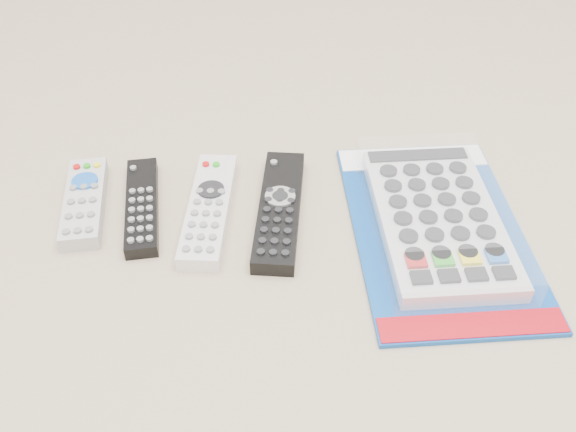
{
  "coord_description": "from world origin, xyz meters",
  "views": [
    {
      "loc": [
        -0.02,
        -0.53,
        0.52
      ],
      "look_at": [
        0.01,
        0.02,
        0.01
      ],
      "focal_mm": 40.0,
      "sensor_mm": 36.0,
      "label": 1
    }
  ],
  "objects": [
    {
      "name": "remote_large_black",
      "position": [
        0.0,
        0.04,
        0.01
      ],
      "size": [
        0.07,
        0.21,
        0.02
      ],
      "rotation": [
        0.0,
        0.0,
        -0.13
      ],
      "color": "black",
      "rests_on": "ground"
    },
    {
      "name": "remote_small_grey",
      "position": [
        -0.23,
        0.07,
        0.01
      ],
      "size": [
        0.06,
        0.15,
        0.02
      ],
      "rotation": [
        0.0,
        0.0,
        0.09
      ],
      "color": "#A5A5A8",
      "rests_on": "ground"
    },
    {
      "name": "remote_silver_dvd",
      "position": [
        -0.08,
        0.05,
        0.01
      ],
      "size": [
        0.07,
        0.19,
        0.02
      ],
      "rotation": [
        0.0,
        0.0,
        -0.1
      ],
      "color": "silver",
      "rests_on": "ground"
    },
    {
      "name": "jumbo_remote_packaged",
      "position": [
        0.18,
        0.01,
        0.02
      ],
      "size": [
        0.2,
        0.32,
        0.04
      ],
      "rotation": [
        0.0,
        0.0,
        0.02
      ],
      "color": "navy",
      "rests_on": "ground"
    },
    {
      "name": "remote_slim_black",
      "position": [
        -0.17,
        0.06,
        0.01
      ],
      "size": [
        0.05,
        0.17,
        0.02
      ],
      "rotation": [
        0.0,
        0.0,
        0.1
      ],
      "color": "black",
      "rests_on": "ground"
    }
  ]
}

